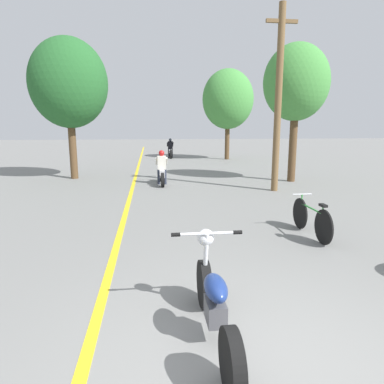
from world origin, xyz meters
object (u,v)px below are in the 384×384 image
Objects in this scene: motorcycle_foreground at (214,302)px; bicycle_parked at (311,219)px; utility_pole at (278,98)px; motorcycle_rider_lead at (162,171)px; roadside_tree_right_near at (296,83)px; roadside_tree_left at (69,84)px; roadside_tree_right_far at (228,99)px; motorcycle_rider_far at (170,150)px.

bicycle_parked is (2.73, 3.31, -0.05)m from motorcycle_foreground.
utility_pole is 3.21× the size of motorcycle_rider_lead.
roadside_tree_right_near is at bearing 70.13° from bicycle_parked.
motorcycle_rider_lead is (3.86, -2.00, -3.60)m from roadside_tree_left.
utility_pole is at bearing -94.50° from roadside_tree_right_far.
roadside_tree_left reaches higher than bicycle_parked.
utility_pole reaches higher than bicycle_parked.
roadside_tree_left reaches higher than roadside_tree_right_near.
motorcycle_rider_far reaches higher than motorcycle_rider_lead.
roadside_tree_right_near is at bearing -86.93° from roadside_tree_right_far.
motorcycle_rider_lead reaches higher than bicycle_parked.
bicycle_parked is (-2.06, -17.25, -3.76)m from roadside_tree_right_far.
motorcycle_foreground is at bearing -92.19° from motorcycle_rider_far.
roadside_tree_right_near reaches higher than motorcycle_foreground.
roadside_tree_right_far reaches higher than motorcycle_foreground.
roadside_tree_right_near is at bearing 53.45° from utility_pole.
roadside_tree_right_near is 3.13× the size of bicycle_parked.
motorcycle_foreground is at bearing -88.89° from motorcycle_rider_lead.
utility_pole is at bearing 65.68° from motorcycle_foreground.
utility_pole reaches higher than roadside_tree_left.
motorcycle_rider_far is at bearing 156.60° from roadside_tree_right_far.
roadside_tree_right_far is at bearing 83.20° from bicycle_parked.
roadside_tree_left is 3.36× the size of bicycle_parked.
bicycle_parked is at bearing -109.87° from roadside_tree_right_near.
roadside_tree_left is 13.58m from motorcycle_foreground.
motorcycle_foreground is 1.08× the size of motorcycle_rider_lead.
roadside_tree_right_far is 2.94× the size of motorcycle_rider_far.
utility_pole is at bearing -126.55° from roadside_tree_right_near.
utility_pole is at bearing -25.57° from motorcycle_rider_lead.
bicycle_parked is (6.80, -9.11, -3.74)m from roadside_tree_left.
motorcycle_rider_far is at bearing 84.91° from motorcycle_rider_lead.
motorcycle_foreground reaches higher than bicycle_parked.
roadside_tree_left is at bearing 153.52° from utility_pole.
motorcycle_rider_far is at bearing 87.81° from motorcycle_foreground.
roadside_tree_left reaches higher than motorcycle_foreground.
roadside_tree_left is at bearing 108.12° from motorcycle_foreground.
roadside_tree_right_far reaches higher than roadside_tree_left.
motorcycle_rider_lead is (-4.99, -10.14, -3.62)m from roadside_tree_right_far.
roadside_tree_right_near is 6.56m from motorcycle_rider_lead.
roadside_tree_right_far is 1.02× the size of roadside_tree_left.
roadside_tree_left is at bearing 152.58° from motorcycle_rider_lead.
roadside_tree_left is (-9.39, 1.93, 0.08)m from roadside_tree_right_near.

